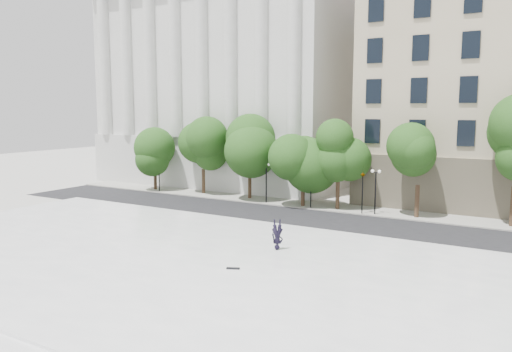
% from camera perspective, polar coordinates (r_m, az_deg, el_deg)
% --- Properties ---
extents(ground, '(160.00, 160.00, 0.00)m').
position_cam_1_polar(ground, '(27.66, -12.62, -11.67)').
color(ground, '#B6B4AC').
rests_on(ground, ground).
extents(plaza, '(44.00, 22.00, 0.45)m').
position_cam_1_polar(plaza, '(29.73, -8.64, -9.75)').
color(plaza, white).
rests_on(plaza, ground).
extents(street, '(60.00, 8.00, 0.02)m').
position_cam_1_polar(street, '(42.09, 4.38, -4.84)').
color(street, black).
rests_on(street, ground).
extents(far_sidewalk, '(60.00, 4.00, 0.12)m').
position_cam_1_polar(far_sidewalk, '(47.43, 7.58, -3.41)').
color(far_sidewalk, '#A5A398').
rests_on(far_sidewalk, ground).
extents(building_west, '(31.50, 27.65, 25.60)m').
position_cam_1_polar(building_west, '(67.46, -0.88, 10.83)').
color(building_west, silver).
rests_on(building_west, ground).
extents(traffic_light_west, '(0.54, 1.92, 4.26)m').
position_cam_1_polar(traffic_light_west, '(45.50, 6.32, 0.86)').
color(traffic_light_west, black).
rests_on(traffic_light_west, ground).
extents(traffic_light_east, '(0.93, 1.78, 4.21)m').
position_cam_1_polar(traffic_light_east, '(43.76, 12.13, 0.40)').
color(traffic_light_east, black).
rests_on(traffic_light_east, ground).
extents(person_lying, '(1.50, 2.03, 0.52)m').
position_cam_1_polar(person_lying, '(31.14, 2.46, -7.94)').
color(person_lying, black).
rests_on(person_lying, plaza).
extents(skateboard, '(0.74, 0.47, 0.07)m').
position_cam_1_polar(skateboard, '(27.56, -2.64, -10.50)').
color(skateboard, black).
rests_on(skateboard, plaza).
extents(street_trees, '(44.52, 5.46, 7.95)m').
position_cam_1_polar(street_trees, '(46.94, 5.83, 2.73)').
color(street_trees, '#382619').
rests_on(street_trees, ground).
extents(lamp_posts, '(37.21, 0.28, 4.46)m').
position_cam_1_polar(lamp_posts, '(45.79, 6.71, -0.18)').
color(lamp_posts, black).
rests_on(lamp_posts, ground).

